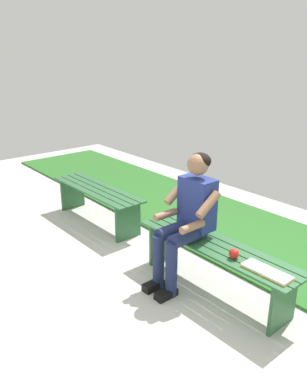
{
  "coord_description": "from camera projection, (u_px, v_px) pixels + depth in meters",
  "views": [
    {
      "loc": [
        -2.09,
        2.48,
        2.13
      ],
      "look_at": [
        0.72,
        0.15,
        0.82
      ],
      "focal_mm": 36.44,
      "sensor_mm": 36.0,
      "label": 1
    }
  ],
  "objects": [
    {
      "name": "apple",
      "position": [
        234.0,
        254.0,
        3.32
      ],
      "size": [
        0.09,
        0.09,
        0.09
      ],
      "primitive_type": "sphere",
      "color": "red",
      "rests_on": "bench_near"
    },
    {
      "name": "book_open",
      "position": [
        267.0,
        272.0,
        3.11
      ],
      "size": [
        0.41,
        0.16,
        0.02
      ],
      "rotation": [
        0.0,
        0.0,
        0.01
      ],
      "color": "white",
      "rests_on": "bench_near"
    },
    {
      "name": "ground_plane",
      "position": [
        68.0,
        282.0,
        3.87
      ],
      "size": [
        10.0,
        7.0,
        0.04
      ],
      "primitive_type": "cube",
      "color": "beige"
    },
    {
      "name": "bench_near",
      "position": [
        215.0,
        256.0,
        3.61
      ],
      "size": [
        1.69,
        0.43,
        0.47
      ],
      "rotation": [
        0.0,
        0.0,
        0.01
      ],
      "color": "#2D6038",
      "rests_on": "ground"
    },
    {
      "name": "person_seated",
      "position": [
        188.0,
        215.0,
        3.63
      ],
      "size": [
        0.5,
        0.69,
        1.28
      ],
      "color": "navy",
      "rests_on": "ground"
    },
    {
      "name": "grass_strip",
      "position": [
        215.0,
        222.0,
        5.16
      ],
      "size": [
        9.0,
        1.63,
        0.03
      ],
      "primitive_type": "cube",
      "color": "#2D6B28",
      "rests_on": "ground"
    },
    {
      "name": "bench_far",
      "position": [
        97.0,
        197.0,
        5.08
      ],
      "size": [
        1.57,
        0.42,
        0.47
      ],
      "rotation": [
        0.0,
        0.0,
        0.01
      ],
      "color": "#2D6038",
      "rests_on": "ground"
    }
  ]
}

